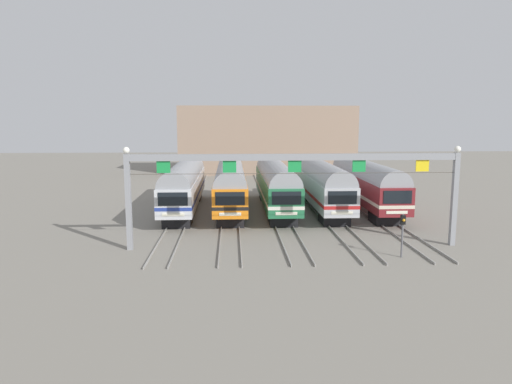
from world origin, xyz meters
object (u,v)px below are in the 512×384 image
at_px(commuter_train_stainless, 321,182).
at_px(yard_signal_mast, 403,227).
at_px(commuter_train_maroon, 366,182).
at_px(commuter_train_green, 276,183).
at_px(commuter_train_orange, 230,183).
at_px(commuter_train_silver, 184,183).
at_px(catenary_gantry, 295,171).

height_order(commuter_train_stainless, yard_signal_mast, commuter_train_stainless).
bearing_deg(commuter_train_maroon, commuter_train_green, 179.97).
height_order(commuter_train_orange, commuter_train_stainless, same).
bearing_deg(commuter_train_orange, commuter_train_silver, -179.94).
bearing_deg(commuter_train_silver, commuter_train_stainless, 0.02).
relative_size(commuter_train_green, catenary_gantry, 0.79).
relative_size(commuter_train_silver, yard_signal_mast, 6.42).
distance_m(commuter_train_green, commuter_train_stainless, 4.39).
height_order(commuter_train_stainless, commuter_train_maroon, commuter_train_stainless).
height_order(commuter_train_green, catenary_gantry, catenary_gantry).
relative_size(commuter_train_orange, yard_signal_mast, 6.42).
height_order(commuter_train_maroon, catenary_gantry, catenary_gantry).
bearing_deg(commuter_train_orange, yard_signal_mast, -55.97).
bearing_deg(catenary_gantry, commuter_train_maroon, 56.93).
bearing_deg(commuter_train_maroon, commuter_train_orange, 179.98).
relative_size(commuter_train_silver, commuter_train_green, 1.00).
xyz_separation_m(commuter_train_orange, catenary_gantry, (4.39, -13.50, 2.59)).
bearing_deg(catenary_gantry, commuter_train_orange, 108.03).
bearing_deg(commuter_train_orange, commuter_train_maroon, -0.02).
xyz_separation_m(commuter_train_silver, commuter_train_green, (8.79, 0.00, 0.00)).
distance_m(commuter_train_maroon, catenary_gantry, 16.31).
height_order(commuter_train_silver, catenary_gantry, catenary_gantry).
relative_size(commuter_train_maroon, catenary_gantry, 0.79).
bearing_deg(yard_signal_mast, commuter_train_silver, 133.40).
bearing_deg(commuter_train_stainless, yard_signal_mast, -82.31).
xyz_separation_m(catenary_gantry, yard_signal_mast, (6.59, -2.77, -3.31)).
height_order(commuter_train_orange, commuter_train_green, same).
xyz_separation_m(commuter_train_orange, commuter_train_stainless, (8.79, 0.00, 0.00)).
bearing_deg(commuter_train_green, catenary_gantry, -90.00).
height_order(commuter_train_green, commuter_train_maroon, commuter_train_green).
distance_m(commuter_train_orange, commuter_train_maroon, 13.18).
xyz_separation_m(commuter_train_green, catenary_gantry, (0.00, -13.50, 2.59)).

